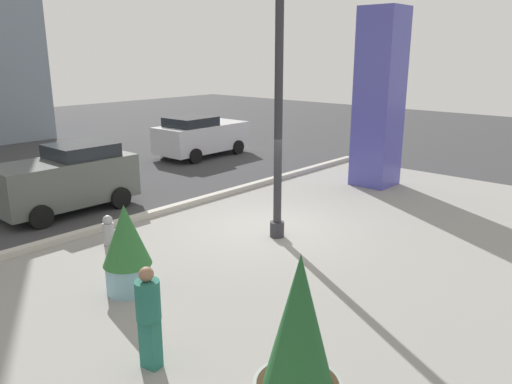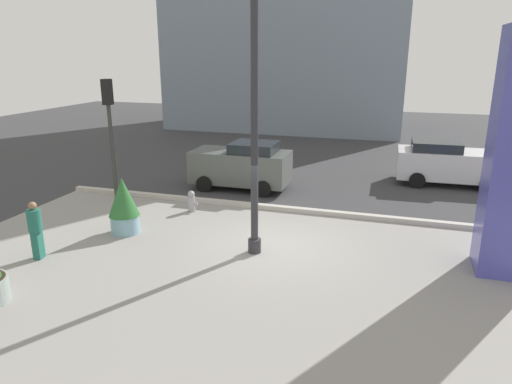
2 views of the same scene
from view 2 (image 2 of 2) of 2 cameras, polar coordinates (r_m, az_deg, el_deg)
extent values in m
plane|color=#38383A|center=(17.16, 5.54, -1.51)|extent=(60.00, 60.00, 0.00)
cube|color=gray|center=(11.77, -0.60, -10.27)|extent=(18.00, 10.00, 0.02)
cube|color=#B7B2A8|center=(16.32, 4.91, -2.17)|extent=(18.00, 0.24, 0.16)
cylinder|color=#2D2D33|center=(13.01, -0.18, -6.56)|extent=(0.36, 0.36, 0.40)
cylinder|color=#2D2D33|center=(12.08, -0.19, 8.58)|extent=(0.20, 0.20, 7.27)
cylinder|color=#7AA8B7|center=(14.89, -15.67, -3.79)|extent=(0.86, 0.86, 0.57)
cylinder|color=#382819|center=(14.80, -15.75, -2.82)|extent=(0.79, 0.79, 0.04)
cone|color=#2D6B33|center=(14.62, -15.94, -0.55)|extent=(0.93, 0.93, 1.19)
cylinder|color=#99999E|center=(16.40, -7.87, -1.46)|extent=(0.26, 0.26, 0.55)
sphere|color=#99999E|center=(16.29, -7.92, -0.27)|extent=(0.24, 0.24, 0.24)
cylinder|color=#99999E|center=(16.32, -7.33, -1.42)|extent=(0.12, 0.10, 0.10)
cylinder|color=#333833|center=(18.04, -17.09, 4.54)|extent=(0.14, 0.14, 3.54)
cube|color=black|center=(17.74, -17.71, 11.56)|extent=(0.28, 0.32, 0.90)
sphere|color=yellow|center=(17.90, -17.32, 10.76)|extent=(0.18, 0.18, 0.18)
cube|color=#565B56|center=(18.89, -1.91, 3.11)|extent=(3.91, 1.78, 1.26)
cube|color=#1E2328|center=(18.54, -0.21, 5.47)|extent=(1.76, 1.57, 0.39)
cylinder|color=black|center=(18.67, -6.31, 1.00)|extent=(0.64, 0.22, 0.64)
cylinder|color=black|center=(20.25, -4.31, 2.30)|extent=(0.64, 0.22, 0.64)
cylinder|color=black|center=(17.87, 0.86, 0.38)|extent=(0.64, 0.22, 0.64)
cylinder|color=black|center=(19.52, 2.33, 1.78)|extent=(0.64, 0.22, 0.64)
cube|color=silver|center=(21.11, 22.66, 3.11)|extent=(4.35, 2.03, 1.15)
cube|color=#1E2328|center=(20.89, 21.15, 5.31)|extent=(1.98, 1.73, 0.39)
cylinder|color=black|center=(22.35, 25.62, 2.05)|extent=(0.65, 0.24, 0.64)
cylinder|color=black|center=(20.55, 26.46, 0.77)|extent=(0.65, 0.24, 0.64)
cylinder|color=black|center=(22.01, 18.81, 2.61)|extent=(0.65, 0.24, 0.64)
cylinder|color=black|center=(20.18, 19.06, 1.36)|extent=(0.65, 0.24, 0.64)
cube|color=#236656|center=(13.86, -25.07, -5.85)|extent=(0.25, 0.32, 0.79)
cylinder|color=#236656|center=(13.63, -25.43, -3.15)|extent=(0.43, 0.43, 0.59)
sphere|color=#8C664C|center=(13.51, -25.64, -1.53)|extent=(0.21, 0.21, 0.21)
camera|label=1|loc=(13.36, -56.12, 5.68)|focal=35.08mm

